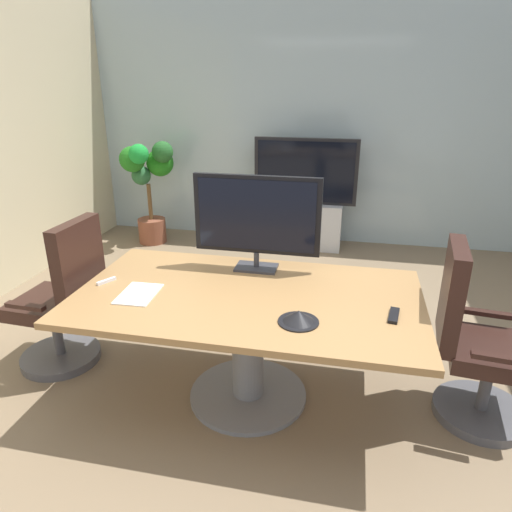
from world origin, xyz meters
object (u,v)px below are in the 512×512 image
office_chair_right (475,350)px  tv_monitor (257,218)px  conference_phone (299,317)px  potted_plant (149,179)px  office_chair_left (64,307)px  wall_display_unit (304,212)px  remote_control (394,315)px  conference_table (248,321)px

office_chair_right → tv_monitor: size_ratio=1.30×
conference_phone → potted_plant: bearing=126.1°
potted_plant → conference_phone: bearing=-53.9°
office_chair_left → wall_display_unit: bearing=157.0°
tv_monitor → wall_display_unit: 2.61m
office_chair_right → conference_phone: bearing=117.9°
office_chair_right → wall_display_unit: bearing=31.8°
office_chair_left → office_chair_right: size_ratio=1.00×
office_chair_left → conference_phone: 1.76m
office_chair_right → remote_control: office_chair_right is taller
office_chair_left → wall_display_unit: (1.38, 2.82, -0.01)m
office_chair_left → tv_monitor: size_ratio=1.30×
wall_display_unit → potted_plant: 1.91m
wall_display_unit → remote_control: size_ratio=7.71×
tv_monitor → remote_control: (0.87, -0.51, -0.35)m
conference_table → office_chair_left: bearing=175.3°
tv_monitor → potted_plant: tv_monitor is taller
office_chair_right → wall_display_unit: (-1.32, 2.80, -0.01)m
tv_monitor → potted_plant: 2.96m
tv_monitor → wall_display_unit: tv_monitor is taller
conference_table → conference_phone: bearing=-38.8°
office_chair_left → conference_phone: (1.69, -0.39, 0.32)m
conference_phone → remote_control: 0.53m
wall_display_unit → tv_monitor: bearing=-91.2°
potted_plant → conference_phone: 3.70m
wall_display_unit → conference_phone: (0.32, -3.20, 0.33)m
office_chair_right → potted_plant: (-3.19, 2.60, 0.34)m
office_chair_left → conference_phone: size_ratio=4.95×
conference_table → tv_monitor: size_ratio=2.46×
office_chair_right → wall_display_unit: size_ratio=0.83×
office_chair_right → conference_phone: size_ratio=4.95×
wall_display_unit → potted_plant: size_ratio=1.05×
office_chair_left → office_chair_right: same height
conference_phone → conference_table: bearing=141.2°
office_chair_right → wall_display_unit: 3.10m
tv_monitor → conference_phone: 0.84m
office_chair_left → remote_control: 2.22m
remote_control → tv_monitor: bearing=158.1°
potted_plant → remote_control: 3.90m
remote_control → conference_phone: bearing=-152.9°
office_chair_left → remote_control: (2.19, -0.22, 0.30)m
wall_display_unit → potted_plant: bearing=-173.7°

